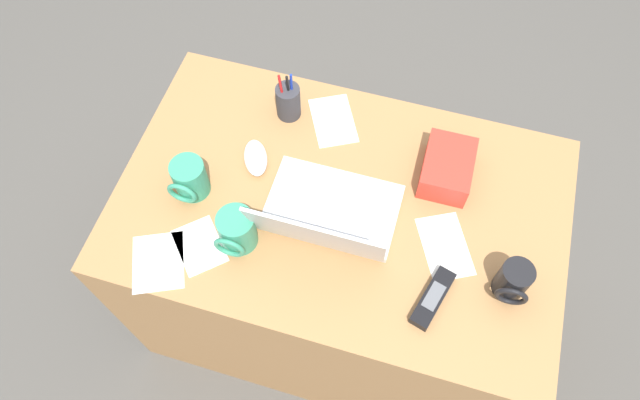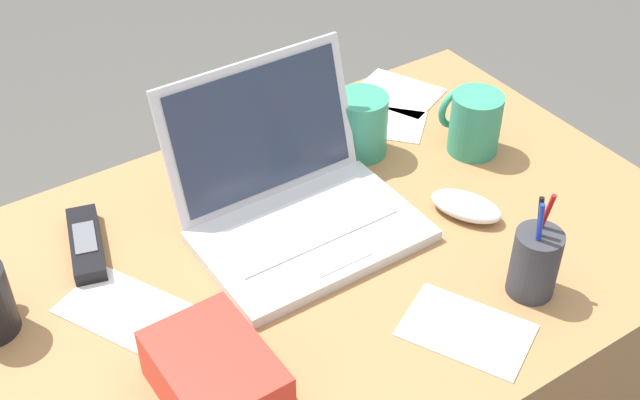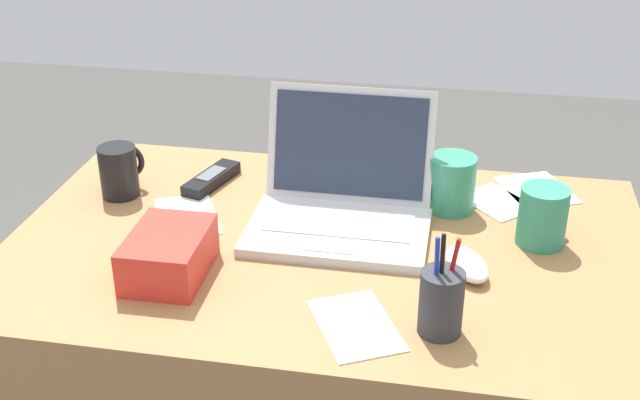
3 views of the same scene
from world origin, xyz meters
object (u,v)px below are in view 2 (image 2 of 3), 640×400
(pen_holder, at_px, (535,262))
(cordless_phone, at_px, (86,244))
(coffee_mug_white, at_px, (359,124))
(snack_bag, at_px, (215,376))
(laptop, at_px, (294,199))
(coffee_mug_spare, at_px, (474,122))
(computer_mouse, at_px, (466,206))

(pen_holder, bearing_deg, cordless_phone, 139.02)
(coffee_mug_white, relative_size, snack_bag, 0.64)
(laptop, bearing_deg, coffee_mug_white, 27.91)
(coffee_mug_spare, height_order, pen_holder, pen_holder)
(cordless_phone, relative_size, pen_holder, 0.99)
(pen_holder, bearing_deg, coffee_mug_spare, 62.12)
(coffee_mug_spare, xyz_separation_m, snack_bag, (-0.60, -0.22, -0.02))
(laptop, relative_size, coffee_mug_spare, 3.03)
(computer_mouse, distance_m, pen_holder, 0.18)
(snack_bag, bearing_deg, computer_mouse, 11.14)
(cordless_phone, xyz_separation_m, pen_holder, (0.48, -0.42, 0.04))
(laptop, height_order, computer_mouse, laptop)
(laptop, height_order, coffee_mug_spare, laptop)
(computer_mouse, distance_m, coffee_mug_spare, 0.18)
(coffee_mug_spare, xyz_separation_m, pen_holder, (-0.16, -0.30, -0.00))
(laptop, height_order, cordless_phone, laptop)
(laptop, bearing_deg, cordless_phone, 157.61)
(cordless_phone, bearing_deg, pen_holder, -40.98)
(laptop, bearing_deg, pen_holder, -56.92)
(laptop, relative_size, cordless_phone, 2.03)
(snack_bag, bearing_deg, laptop, 41.42)
(computer_mouse, height_order, pen_holder, pen_holder)
(cordless_phone, bearing_deg, coffee_mug_spare, -10.31)
(laptop, bearing_deg, snack_bag, -138.58)
(laptop, relative_size, snack_bag, 1.91)
(computer_mouse, bearing_deg, coffee_mug_white, 73.26)
(coffee_mug_white, distance_m, pen_holder, 0.40)
(computer_mouse, distance_m, coffee_mug_white, 0.23)
(laptop, relative_size, computer_mouse, 2.86)
(coffee_mug_spare, bearing_deg, snack_bag, -159.80)
(coffee_mug_white, xyz_separation_m, cordless_phone, (-0.48, 0.02, -0.04))
(coffee_mug_white, bearing_deg, pen_holder, -89.67)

